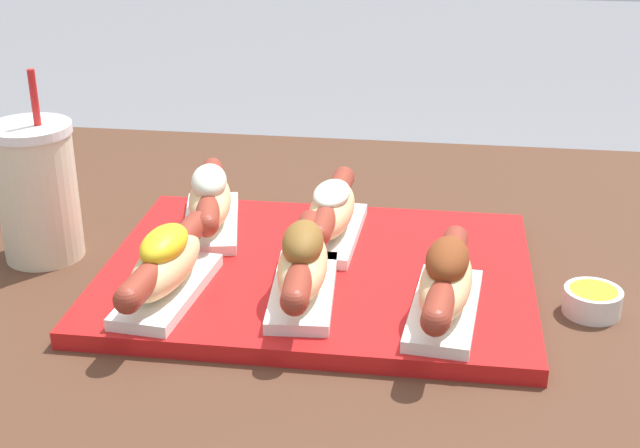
{
  "coord_description": "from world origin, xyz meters",
  "views": [
    {
      "loc": [
        0.08,
        -0.85,
        1.14
      ],
      "look_at": [
        -0.04,
        -0.0,
        0.76
      ],
      "focal_mm": 50.0,
      "sensor_mm": 36.0,
      "label": 1
    }
  ],
  "objects_px": {
    "hot_dog_2": "(446,282)",
    "hot_dog_3": "(210,200)",
    "hot_dog_0": "(166,265)",
    "hot_dog_1": "(303,264)",
    "drink_cup": "(38,191)",
    "hot_dog_4": "(332,211)",
    "sauce_bowl": "(592,300)",
    "serving_tray": "(317,274)"
  },
  "relations": [
    {
      "from": "hot_dog_0",
      "to": "sauce_bowl",
      "type": "bearing_deg",
      "value": 7.58
    },
    {
      "from": "hot_dog_0",
      "to": "drink_cup",
      "type": "height_order",
      "value": "drink_cup"
    },
    {
      "from": "serving_tray",
      "to": "drink_cup",
      "type": "relative_size",
      "value": 2.09
    },
    {
      "from": "hot_dog_0",
      "to": "hot_dog_3",
      "type": "bearing_deg",
      "value": 89.57
    },
    {
      "from": "serving_tray",
      "to": "hot_dog_1",
      "type": "height_order",
      "value": "hot_dog_1"
    },
    {
      "from": "serving_tray",
      "to": "sauce_bowl",
      "type": "distance_m",
      "value": 0.28
    },
    {
      "from": "serving_tray",
      "to": "drink_cup",
      "type": "xyz_separation_m",
      "value": [
        -0.31,
        0.02,
        0.07
      ]
    },
    {
      "from": "serving_tray",
      "to": "hot_dog_4",
      "type": "height_order",
      "value": "hot_dog_4"
    },
    {
      "from": "serving_tray",
      "to": "hot_dog_3",
      "type": "height_order",
      "value": "hot_dog_3"
    },
    {
      "from": "hot_dog_1",
      "to": "hot_dog_3",
      "type": "relative_size",
      "value": 1.02
    },
    {
      "from": "hot_dog_4",
      "to": "drink_cup",
      "type": "xyz_separation_m",
      "value": [
        -0.32,
        -0.05,
        0.03
      ]
    },
    {
      "from": "hot_dog_4",
      "to": "sauce_bowl",
      "type": "distance_m",
      "value": 0.29
    },
    {
      "from": "hot_dog_0",
      "to": "hot_dog_1",
      "type": "distance_m",
      "value": 0.13
    },
    {
      "from": "serving_tray",
      "to": "sauce_bowl",
      "type": "xyz_separation_m",
      "value": [
        0.28,
        -0.03,
        0.01
      ]
    },
    {
      "from": "serving_tray",
      "to": "hot_dog_3",
      "type": "bearing_deg",
      "value": 148.65
    },
    {
      "from": "sauce_bowl",
      "to": "hot_dog_2",
      "type": "bearing_deg",
      "value": -158.95
    },
    {
      "from": "sauce_bowl",
      "to": "serving_tray",
      "type": "bearing_deg",
      "value": 174.01
    },
    {
      "from": "hot_dog_3",
      "to": "drink_cup",
      "type": "xyz_separation_m",
      "value": [
        -0.18,
        -0.06,
        0.03
      ]
    },
    {
      "from": "hot_dog_1",
      "to": "hot_dog_2",
      "type": "relative_size",
      "value": 1.0
    },
    {
      "from": "hot_dog_0",
      "to": "hot_dog_4",
      "type": "relative_size",
      "value": 1.0
    },
    {
      "from": "hot_dog_3",
      "to": "hot_dog_4",
      "type": "xyz_separation_m",
      "value": [
        0.14,
        -0.01,
        -0.0
      ]
    },
    {
      "from": "hot_dog_3",
      "to": "hot_dog_1",
      "type": "bearing_deg",
      "value": -48.8
    },
    {
      "from": "hot_dog_2",
      "to": "serving_tray",
      "type": "bearing_deg",
      "value": 147.48
    },
    {
      "from": "sauce_bowl",
      "to": "drink_cup",
      "type": "height_order",
      "value": "drink_cup"
    },
    {
      "from": "hot_dog_0",
      "to": "hot_dog_4",
      "type": "distance_m",
      "value": 0.21
    },
    {
      "from": "serving_tray",
      "to": "drink_cup",
      "type": "bearing_deg",
      "value": 175.91
    },
    {
      "from": "hot_dog_2",
      "to": "hot_dog_3",
      "type": "relative_size",
      "value": 1.02
    },
    {
      "from": "hot_dog_1",
      "to": "hot_dog_2",
      "type": "distance_m",
      "value": 0.14
    },
    {
      "from": "hot_dog_1",
      "to": "hot_dog_3",
      "type": "distance_m",
      "value": 0.2
    },
    {
      "from": "hot_dog_2",
      "to": "hot_dog_3",
      "type": "bearing_deg",
      "value": 148.07
    },
    {
      "from": "hot_dog_1",
      "to": "sauce_bowl",
      "type": "bearing_deg",
      "value": 7.6
    },
    {
      "from": "hot_dog_1",
      "to": "drink_cup",
      "type": "xyz_separation_m",
      "value": [
        -0.31,
        0.09,
        0.02
      ]
    },
    {
      "from": "hot_dog_4",
      "to": "drink_cup",
      "type": "relative_size",
      "value": 0.93
    },
    {
      "from": "serving_tray",
      "to": "hot_dog_2",
      "type": "relative_size",
      "value": 2.25
    },
    {
      "from": "hot_dog_4",
      "to": "sauce_bowl",
      "type": "relative_size",
      "value": 3.49
    },
    {
      "from": "serving_tray",
      "to": "hot_dog_0",
      "type": "bearing_deg",
      "value": -148.31
    },
    {
      "from": "serving_tray",
      "to": "hot_dog_4",
      "type": "bearing_deg",
      "value": 85.42
    },
    {
      "from": "hot_dog_1",
      "to": "hot_dog_2",
      "type": "xyz_separation_m",
      "value": [
        0.14,
        -0.02,
        -0.0
      ]
    },
    {
      "from": "hot_dog_3",
      "to": "drink_cup",
      "type": "distance_m",
      "value": 0.19
    },
    {
      "from": "hot_dog_1",
      "to": "hot_dog_2",
      "type": "height_order",
      "value": "same"
    },
    {
      "from": "serving_tray",
      "to": "hot_dog_4",
      "type": "relative_size",
      "value": 2.24
    },
    {
      "from": "hot_dog_0",
      "to": "sauce_bowl",
      "type": "distance_m",
      "value": 0.42
    }
  ]
}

